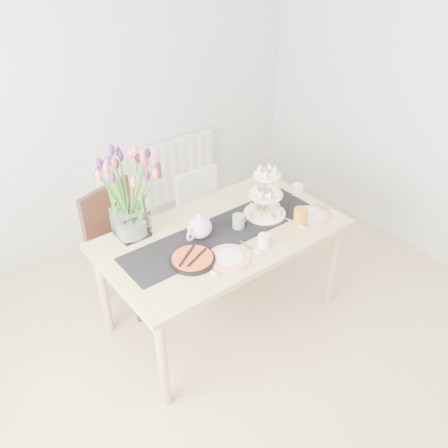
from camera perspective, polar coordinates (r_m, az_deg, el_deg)
room_shell at (r=2.27m, az=8.78°, el=0.67°), size 4.50×4.50×4.50m
radiator at (r=4.47m, az=-7.86°, el=5.84°), size 1.20×0.08×0.60m
dining_table at (r=3.16m, az=-0.18°, el=-2.12°), size 1.60×0.90×0.75m
chair_brown at (r=3.51m, az=-12.17°, el=-1.61°), size 0.57×0.57×0.92m
chair_white at (r=3.89m, az=-2.40°, el=1.53°), size 0.40×0.40×0.78m
table_runner at (r=3.11m, az=-0.18°, el=-0.92°), size 1.40×0.35×0.01m
tulip_vase at (r=2.95m, az=-11.75°, el=4.90°), size 0.70×0.70×0.60m
cake_stand at (r=3.23m, az=5.00°, el=2.91°), size 0.29×0.29×0.43m
teapot at (r=3.02m, az=-2.96°, el=-0.40°), size 0.31×0.28×0.17m
cream_jug at (r=3.55m, az=8.82°, el=4.08°), size 0.10×0.10×0.08m
tart_tin at (r=2.86m, az=-3.81°, el=-4.28°), size 0.28×0.28×0.03m
mug_grey at (r=3.13m, az=1.76°, el=0.28°), size 0.09×0.09×0.10m
mug_white at (r=2.97m, az=4.81°, el=-2.06°), size 0.08×0.08×0.09m
mug_orange at (r=3.21m, az=9.21°, el=0.91°), size 0.13×0.13×0.11m
plate_left at (r=2.89m, az=0.62°, el=-4.04°), size 0.28×0.28×0.01m
plate_right at (r=3.33m, az=10.46°, el=1.05°), size 0.29×0.29×0.01m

